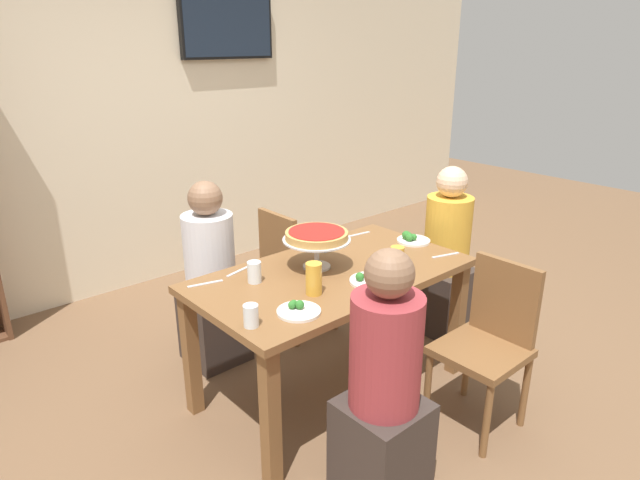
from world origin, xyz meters
name	(u,v)px	position (x,y,z in m)	size (l,w,h in m)	color
ground_plane	(331,389)	(0.00, 0.00, 0.00)	(12.00, 12.00, 0.00)	brown
rear_partition	(141,108)	(0.00, 2.20, 1.40)	(8.00, 0.12, 2.80)	beige
dining_table	(332,289)	(0.00, 0.00, 0.64)	(1.49, 0.82, 0.74)	brown
television	(227,27)	(0.77, 2.11, 2.00)	(0.85, 0.05, 0.50)	black
diner_near_left	(384,395)	(-0.34, -0.69, 0.49)	(0.34, 0.34, 1.15)	#382D28
diner_head_east	(445,263)	(1.06, 0.02, 0.49)	(0.34, 0.34, 1.15)	#382D28
diner_far_left	(212,287)	(-0.32, 0.73, 0.49)	(0.34, 0.34, 1.15)	#382D28
chair_near_right	(489,337)	(0.43, -0.71, 0.49)	(0.40, 0.40, 0.87)	brown
chair_far_right	(291,266)	(0.26, 0.68, 0.49)	(0.40, 0.40, 0.87)	brown
deep_dish_pizza_stand	(317,237)	(-0.03, 0.10, 0.91)	(0.36, 0.36, 0.21)	silver
salad_plate_near_diner	(298,310)	(-0.44, -0.24, 0.75)	(0.20, 0.20, 0.06)	white
salad_plate_far_diner	(411,239)	(0.67, 0.01, 0.76)	(0.20, 0.20, 0.07)	white
salad_plate_spare	(372,279)	(0.05, -0.24, 0.76)	(0.23, 0.23, 0.07)	white
beer_glass_amber_tall	(314,279)	(-0.25, -0.14, 0.82)	(0.08, 0.08, 0.16)	gold
beer_glass_amber_short	(397,259)	(0.26, -0.22, 0.81)	(0.07, 0.07, 0.13)	gold
water_glass_clear_near	(251,316)	(-0.67, -0.21, 0.79)	(0.07, 0.07, 0.10)	white
water_glass_clear_far	(254,272)	(-0.39, 0.16, 0.80)	(0.07, 0.07, 0.11)	white
cutlery_fork_near	(239,271)	(-0.37, 0.33, 0.74)	(0.18, 0.02, 0.01)	silver
cutlery_knife_near	(358,234)	(0.52, 0.32, 0.74)	(0.18, 0.02, 0.01)	silver
cutlery_fork_far	(446,255)	(0.64, -0.26, 0.74)	(0.18, 0.02, 0.01)	silver
cutlery_knife_far	(336,249)	(0.24, 0.23, 0.74)	(0.18, 0.02, 0.01)	silver
cutlery_spare_fork	(205,284)	(-0.59, 0.30, 0.74)	(0.18, 0.02, 0.01)	silver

